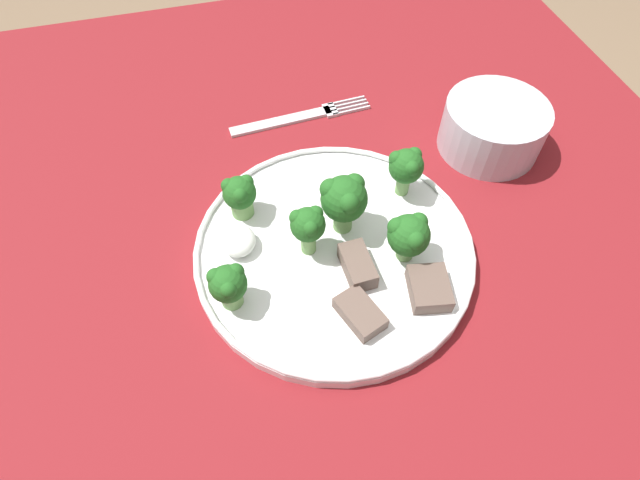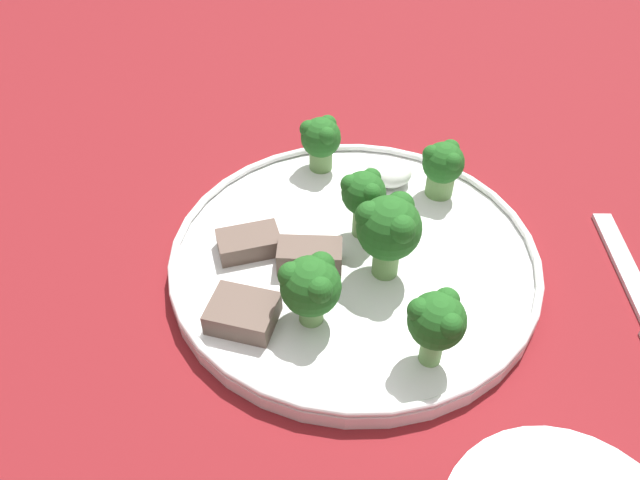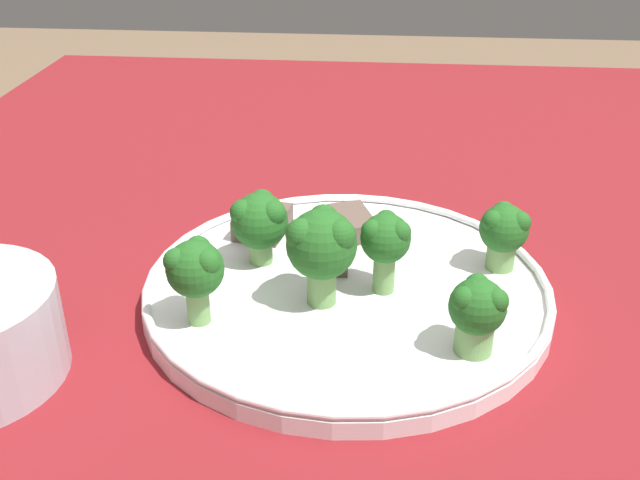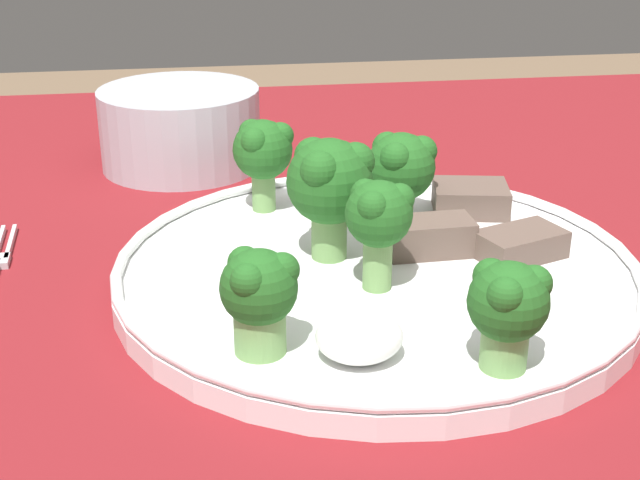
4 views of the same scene
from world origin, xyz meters
name	(u,v)px [view 3 (image 3 of 4)]	position (x,y,z in m)	size (l,w,h in m)	color
table	(402,367)	(0.00, 0.00, 0.65)	(1.15, 1.00, 0.75)	maroon
dinner_plate	(347,289)	(-0.06, 0.04, 0.76)	(0.28, 0.28, 0.02)	white
broccoli_floret_near_rim_left	(477,310)	(-0.13, -0.04, 0.79)	(0.04, 0.03, 0.05)	#709E56
broccoli_floret_center_left	(322,245)	(-0.08, 0.06, 0.80)	(0.05, 0.05, 0.07)	#709E56
broccoli_floret_back_left	(504,230)	(-0.02, -0.06, 0.79)	(0.04, 0.03, 0.05)	#709E56
broccoli_floret_front_left	(386,240)	(-0.06, 0.02, 0.80)	(0.03, 0.03, 0.06)	#709E56
broccoli_floret_center_back	(195,269)	(-0.11, 0.14, 0.80)	(0.04, 0.04, 0.06)	#709E56
broccoli_floret_mid_cluster	(260,220)	(-0.03, 0.11, 0.79)	(0.04, 0.04, 0.05)	#709E56
meat_slice_front_slice	(352,223)	(0.02, 0.04, 0.77)	(0.05, 0.04, 0.02)	brown
meat_slice_middle_slice	(331,249)	(-0.03, 0.06, 0.77)	(0.05, 0.03, 0.02)	brown
meat_slice_rear_slice	(263,222)	(0.02, 0.11, 0.77)	(0.05, 0.04, 0.02)	brown
sauce_dollop	(486,299)	(-0.08, -0.05, 0.77)	(0.04, 0.03, 0.02)	white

